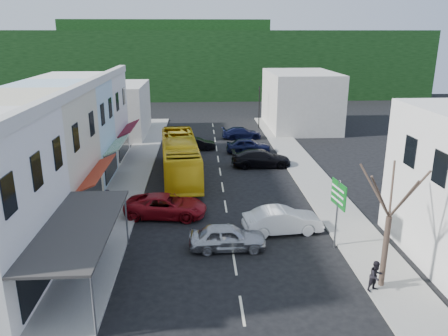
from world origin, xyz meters
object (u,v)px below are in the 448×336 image
car_silver (228,238)px  street_tree (389,217)px  pedestrian_left (109,202)px  traffic_signal (259,107)px  direction_sign (337,215)px  bus (180,159)px  pedestrian_right (376,274)px  car_red (166,206)px  car_white (282,222)px

car_silver → street_tree: size_ratio=0.60×
pedestrian_left → traffic_signal: size_ratio=0.32×
direction_sign → traffic_signal: traffic_signal is taller
car_silver → bus: bearing=13.2°
bus → car_silver: 13.60m
bus → traffic_signal: bearing=59.1°
pedestrian_left → street_tree: size_ratio=0.23×
bus → car_silver: size_ratio=2.64×
bus → pedestrian_right: (9.71, -17.94, -0.55)m
pedestrian_left → street_tree: 17.50m
car_red → street_tree: street_tree is taller
car_silver → direction_sign: 6.21m
bus → direction_sign: bearing=-60.5°
car_white → car_silver: bearing=112.9°
car_red → traffic_signal: 29.20m
pedestrian_right → traffic_signal: (-0.50, 36.97, 1.64)m
car_silver → car_red: bearing=37.9°
direction_sign → street_tree: bearing=-83.5°
car_red → direction_sign: (9.84, -4.95, 1.31)m
street_tree → traffic_signal: 36.54m
pedestrian_left → pedestrian_right: bearing=-112.9°
pedestrian_right → bus: bearing=94.5°
bus → pedestrian_right: 20.41m
direction_sign → street_tree: (1.00, -4.14, 1.66)m
car_red → pedestrian_left: size_ratio=2.71×
car_silver → pedestrian_left: pedestrian_left is taller
pedestrian_left → direction_sign: 14.56m
car_red → pedestrian_right: size_ratio=2.71×
bus → car_white: size_ratio=2.64×
pedestrian_right → street_tree: size_ratio=0.23×
pedestrian_right → pedestrian_left: bearing=121.3°
car_white → pedestrian_right: bearing=-161.5°
car_silver → car_red: (-3.77, 4.80, 0.00)m
car_white → street_tree: street_tree is taller
car_white → pedestrian_right: (3.11, -6.68, 0.30)m
street_tree → traffic_signal: size_ratio=1.39×
car_red → pedestrian_left: (-3.74, 0.23, 0.30)m
bus → car_red: size_ratio=2.52×
pedestrian_right → direction_sign: 4.73m
bus → traffic_signal: 21.16m
street_tree → bus: bearing=120.3°
street_tree → car_silver: bearing=148.8°
traffic_signal → pedestrian_right: bearing=94.4°
car_red → car_silver: bearing=-134.4°
direction_sign → pedestrian_left: bearing=152.1°
street_tree → pedestrian_right: bearing=-137.7°
bus → street_tree: street_tree is taller
pedestrian_left → direction_sign: size_ratio=0.42×
car_red → street_tree: size_ratio=0.63×
car_red → pedestrian_left: 3.76m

